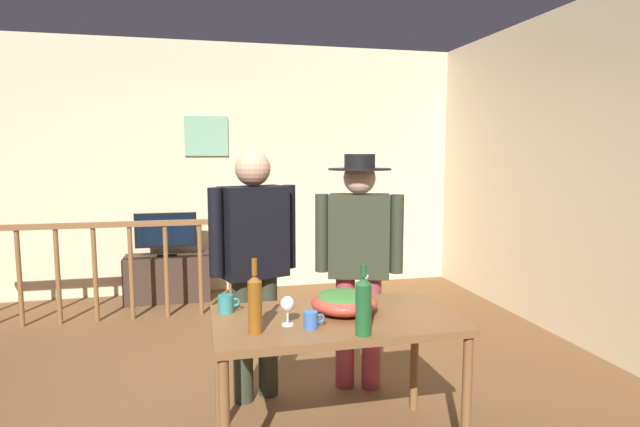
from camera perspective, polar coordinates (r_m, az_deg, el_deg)
ground_plane at (r=3.52m, az=-7.58°, el=-20.63°), size 7.84×7.84×0.00m
back_wall at (r=6.14m, az=-10.58°, el=4.89°), size 5.66×0.10×2.86m
side_wall_right at (r=5.09m, az=24.59°, el=4.05°), size 0.10×4.52×2.86m
framed_picture at (r=6.08m, az=-12.46°, el=8.36°), size 0.49×0.03×0.45m
stair_railing at (r=5.31m, az=-19.69°, el=-4.72°), size 2.70×0.10×1.01m
tv_console at (r=5.95m, az=-16.46°, el=-6.82°), size 0.90×0.40×0.50m
flat_screen_tv at (r=5.82m, az=-16.65°, el=-1.84°), size 0.65×0.12×0.47m
serving_table at (r=2.81m, az=1.69°, el=-12.85°), size 1.28×0.73×0.75m
salad_bowl at (r=2.83m, az=2.69°, el=-9.64°), size 0.36×0.36×0.21m
wine_glass at (r=2.63m, az=-3.61°, el=-10.08°), size 0.07×0.07×0.15m
wine_bottle_amber at (r=2.52m, az=-7.20°, el=-9.76°), size 0.07×0.07×0.37m
wine_bottle_green at (r=2.49m, az=4.82°, el=-10.05°), size 0.08×0.08×0.34m
mug_teal at (r=2.88m, az=-10.34°, el=-9.78°), size 0.12×0.08×0.10m
mug_blue at (r=2.60m, az=-0.97°, el=-11.67°), size 0.11×0.07×0.08m
person_standing_left at (r=3.35m, az=-7.29°, el=-4.48°), size 0.57×0.34×1.63m
person_standing_right at (r=3.49m, az=4.32°, el=-4.18°), size 0.57×0.42×1.61m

